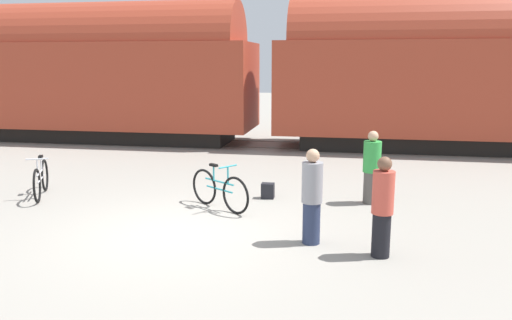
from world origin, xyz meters
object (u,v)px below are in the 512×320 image
object	(u,v)px
person_in_red	(382,207)
person_in_green	(372,168)
person_in_grey	(312,197)
bicycle_teal	(219,190)
backpack	(268,191)
bicycle_silver	(41,179)
freight_train	(265,71)

from	to	relation	value
person_in_red	person_in_green	xyz separation A→B (m)	(-0.02, 3.01, -0.02)
person_in_grey	person_in_red	size ratio (longest dim) A/B	1.01
bicycle_teal	backpack	world-z (taller)	bicycle_teal
bicycle_silver	person_in_green	bearing A→B (deg)	5.91
backpack	person_in_grey	bearing A→B (deg)	-66.51
freight_train	backpack	distance (m)	7.70
bicycle_silver	person_in_red	size ratio (longest dim) A/B	1.05
freight_train	bicycle_silver	bearing A→B (deg)	-115.48
person_in_green	backpack	size ratio (longest dim) A/B	4.58
person_in_red	backpack	xyz separation A→B (m)	(-2.24, 3.01, -0.62)
person_in_grey	bicycle_silver	bearing A→B (deg)	-6.24
person_in_red	person_in_green	world-z (taller)	person_in_red
person_in_green	person_in_grey	bearing A→B (deg)	-165.20
freight_train	bicycle_teal	bearing A→B (deg)	-87.33
person_in_green	bicycle_silver	bearing A→B (deg)	133.10
bicycle_teal	backpack	xyz separation A→B (m)	(0.85, 0.97, -0.23)
freight_train	person_in_red	xyz separation A→B (m)	(3.47, -10.19, -1.87)
freight_train	person_in_red	size ratio (longest dim) A/B	30.52
bicycle_silver	person_in_red	xyz separation A→B (m)	(7.25, -2.26, 0.40)
bicycle_silver	backpack	bearing A→B (deg)	8.43
bicycle_teal	bicycle_silver	world-z (taller)	bicycle_teal
bicycle_silver	person_in_green	size ratio (longest dim) A/B	1.06
freight_train	person_in_red	world-z (taller)	freight_train
bicycle_silver	backpack	size ratio (longest dim) A/B	4.87
bicycle_teal	bicycle_silver	size ratio (longest dim) A/B	0.88
backpack	bicycle_silver	bearing A→B (deg)	-171.57
person_in_red	backpack	size ratio (longest dim) A/B	4.64
bicycle_silver	person_in_red	world-z (taller)	person_in_red
bicycle_teal	backpack	size ratio (longest dim) A/B	4.26
bicycle_teal	person_in_red	bearing A→B (deg)	-33.37
bicycle_teal	backpack	distance (m)	1.31
bicycle_teal	backpack	bearing A→B (deg)	48.90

